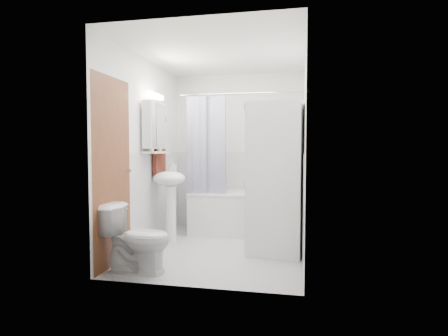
% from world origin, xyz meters
% --- Properties ---
extents(floor, '(2.60, 2.60, 0.00)m').
position_xyz_m(floor, '(0.00, 0.00, 0.00)').
color(floor, '#BAB9BE').
rests_on(floor, ground).
extents(room_walls, '(2.60, 2.60, 2.60)m').
position_xyz_m(room_walls, '(0.00, 0.00, 1.49)').
color(room_walls, white).
rests_on(room_walls, ground).
extents(wainscot, '(1.98, 2.58, 2.58)m').
position_xyz_m(wainscot, '(0.00, 0.29, 0.60)').
color(wainscot, white).
rests_on(wainscot, ground).
extents(door, '(0.05, 2.00, 2.00)m').
position_xyz_m(door, '(-0.95, -0.55, 1.00)').
color(door, brown).
rests_on(door, ground).
extents(bathtub, '(1.61, 0.76, 0.61)m').
position_xyz_m(bathtub, '(0.18, 0.92, 0.34)').
color(bathtub, white).
rests_on(bathtub, ground).
extents(tub_spout, '(0.04, 0.12, 0.04)m').
position_xyz_m(tub_spout, '(0.38, 1.25, 0.93)').
color(tub_spout, silver).
rests_on(tub_spout, room_walls).
extents(curtain_rod, '(1.79, 0.02, 0.02)m').
position_xyz_m(curtain_rod, '(0.18, 0.60, 2.00)').
color(curtain_rod, silver).
rests_on(curtain_rod, room_walls).
extents(shower_curtain, '(0.55, 0.02, 1.45)m').
position_xyz_m(shower_curtain, '(-0.34, 0.60, 1.25)').
color(shower_curtain, '#161C4E').
rests_on(shower_curtain, curtain_rod).
extents(sink, '(0.44, 0.37, 1.04)m').
position_xyz_m(sink, '(-0.75, 0.24, 0.70)').
color(sink, white).
rests_on(sink, ground).
extents(medicine_cabinet, '(0.13, 0.50, 0.71)m').
position_xyz_m(medicine_cabinet, '(-0.90, 0.10, 1.57)').
color(medicine_cabinet, white).
rests_on(medicine_cabinet, room_walls).
extents(shelf, '(0.18, 0.54, 0.02)m').
position_xyz_m(shelf, '(-0.89, 0.10, 1.20)').
color(shelf, silver).
rests_on(shelf, room_walls).
extents(shower_caddy, '(0.22, 0.06, 0.02)m').
position_xyz_m(shower_caddy, '(0.43, 1.24, 1.15)').
color(shower_caddy, silver).
rests_on(shower_caddy, room_walls).
extents(towel, '(0.07, 0.36, 0.87)m').
position_xyz_m(towel, '(-0.94, 0.35, 1.28)').
color(towel, maroon).
rests_on(towel, room_walls).
extents(washer_dryer, '(0.70, 0.69, 1.78)m').
position_xyz_m(washer_dryer, '(0.68, -0.01, 0.89)').
color(washer_dryer, white).
rests_on(washer_dryer, ground).
extents(toilet, '(0.69, 0.39, 0.68)m').
position_xyz_m(toilet, '(-0.66, -1.00, 0.34)').
color(toilet, white).
rests_on(toilet, ground).
extents(soap_pump, '(0.08, 0.17, 0.08)m').
position_xyz_m(soap_pump, '(-0.71, 0.25, 0.95)').
color(soap_pump, gray).
rests_on(soap_pump, sink).
extents(shelf_bottle, '(0.07, 0.18, 0.07)m').
position_xyz_m(shelf_bottle, '(-0.89, -0.05, 1.25)').
color(shelf_bottle, gray).
rests_on(shelf_bottle, shelf).
extents(shelf_cup, '(0.10, 0.09, 0.10)m').
position_xyz_m(shelf_cup, '(-0.89, 0.22, 1.26)').
color(shelf_cup, gray).
rests_on(shelf_cup, shelf).
extents(shampoo_a, '(0.13, 0.17, 0.13)m').
position_xyz_m(shampoo_a, '(0.35, 1.24, 1.23)').
color(shampoo_a, gray).
rests_on(shampoo_a, shower_caddy).
extents(shampoo_b, '(0.08, 0.21, 0.08)m').
position_xyz_m(shampoo_b, '(0.47, 1.24, 1.20)').
color(shampoo_b, '#254695').
rests_on(shampoo_b, shower_caddy).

